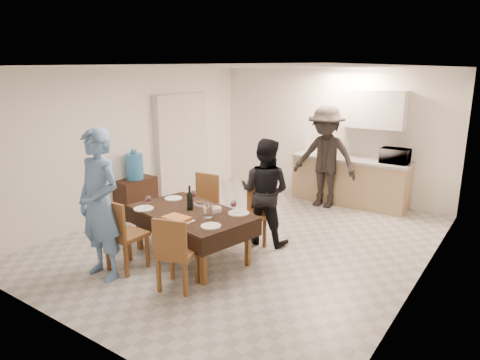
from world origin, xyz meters
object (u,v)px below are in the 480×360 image
at_px(person_near, 100,205).
at_px(person_far, 265,192).
at_px(person_kitchen, 325,157).
at_px(water_pitcher, 208,210).
at_px(console, 136,197).
at_px(dining_table, 190,213).
at_px(savoury_tart, 177,219).
at_px(microwave, 395,156).
at_px(wine_bottle, 190,198).
at_px(water_jug, 135,166).

distance_m(person_near, person_far, 2.38).
height_order(person_far, person_kitchen, person_kitchen).
distance_m(water_pitcher, person_kitchen, 3.28).
bearing_deg(person_kitchen, console, -136.31).
distance_m(dining_table, person_kitchen, 3.28).
xyz_separation_m(savoury_tart, microwave, (1.61, 4.05, 0.34)).
xyz_separation_m(dining_table, microwave, (1.71, 3.67, 0.40)).
bearing_deg(wine_bottle, person_far, 59.04).
xyz_separation_m(person_near, person_far, (1.10, 2.10, -0.15)).
height_order(wine_bottle, person_far, person_far).
height_order(water_pitcher, person_far, person_far).
relative_size(dining_table, water_pitcher, 9.93).
relative_size(wine_bottle, microwave, 0.70).
xyz_separation_m(savoury_tart, person_kitchen, (0.45, 3.60, 0.26)).
relative_size(savoury_tart, microwave, 0.80).
relative_size(wine_bottle, person_kitchen, 0.18).
relative_size(water_pitcher, person_kitchen, 0.10).
relative_size(wine_bottle, person_far, 0.22).
bearing_deg(console, person_kitchen, 43.69).
xyz_separation_m(water_jug, person_kitchen, (2.54, 2.42, 0.05)).
height_order(wine_bottle, water_pitcher, wine_bottle).
xyz_separation_m(water_jug, wine_bottle, (1.94, -0.74, -0.05)).
height_order(console, savoury_tart, savoury_tart).
bearing_deg(console, wine_bottle, -20.97).
height_order(wine_bottle, person_kitchen, person_kitchen).
relative_size(water_pitcher, microwave, 0.39).
distance_m(savoury_tart, microwave, 4.37).
bearing_deg(dining_table, water_jug, 169.71).
height_order(dining_table, person_far, person_far).
distance_m(wine_bottle, person_far, 1.17).
distance_m(console, water_pitcher, 2.53).
relative_size(console, wine_bottle, 2.12).
bearing_deg(console, water_jug, 0.00).
height_order(dining_table, savoury_tart, savoury_tart).
xyz_separation_m(console, wine_bottle, (1.94, -0.74, 0.51)).
relative_size(person_far, person_kitchen, 0.83).
bearing_deg(water_pitcher, water_jug, 160.18).
distance_m(microwave, person_kitchen, 1.25).
distance_m(water_pitcher, microwave, 3.97).
bearing_deg(water_pitcher, wine_bottle, 165.96).
distance_m(water_pitcher, person_far, 1.12).
relative_size(dining_table, water_jug, 4.18).
relative_size(console, person_near, 0.39).
distance_m(water_jug, person_near, 2.34).
distance_m(water_jug, savoury_tart, 2.41).
xyz_separation_m(microwave, person_far, (-1.16, -2.62, -0.25)).
bearing_deg(dining_table, person_kitchen, 91.81).
distance_m(savoury_tart, person_kitchen, 3.64).
distance_m(dining_table, wine_bottle, 0.22).
xyz_separation_m(water_pitcher, microwave, (1.36, 3.72, 0.27)).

